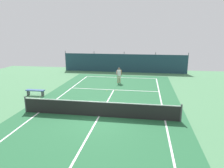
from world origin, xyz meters
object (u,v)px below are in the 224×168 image
at_px(tennis_player, 119,74).
at_px(courtside_bench, 35,91).
at_px(tennis_ball_midcourt, 107,91).
at_px(tennis_net, 99,109).
at_px(tennis_ball_near_player, 116,91).
at_px(parked_car, 139,63).

bearing_deg(tennis_player, courtside_bench, 31.59).
bearing_deg(tennis_ball_midcourt, tennis_player, 78.25).
height_order(tennis_net, tennis_ball_near_player, tennis_net).
bearing_deg(courtside_bench, tennis_ball_midcourt, 21.10).
bearing_deg(parked_car, tennis_net, -95.43).
bearing_deg(parked_car, tennis_ball_midcourt, -100.73).
relative_size(tennis_ball_midcourt, courtside_bench, 0.04).
distance_m(tennis_net, tennis_ball_midcourt, 5.92).
bearing_deg(tennis_ball_midcourt, courtside_bench, -158.90).
relative_size(tennis_net, tennis_ball_midcourt, 153.33).
xyz_separation_m(tennis_player, courtside_bench, (-6.43, -5.52, -0.59)).
relative_size(tennis_net, parked_car, 2.40).
xyz_separation_m(tennis_player, tennis_ball_near_player, (0.09, -3.10, -0.93)).
height_order(tennis_ball_near_player, parked_car, parked_car).
bearing_deg(courtside_bench, parked_car, 60.74).
bearing_deg(tennis_net, tennis_player, 89.28).
distance_m(tennis_ball_near_player, tennis_ball_midcourt, 0.80).
height_order(tennis_ball_near_player, tennis_ball_midcourt, same).
xyz_separation_m(tennis_ball_midcourt, parked_car, (2.44, 12.38, 0.81)).
height_order(tennis_player, tennis_ball_midcourt, tennis_player).
bearing_deg(tennis_ball_near_player, tennis_net, -91.95).
distance_m(tennis_ball_near_player, parked_car, 12.32).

